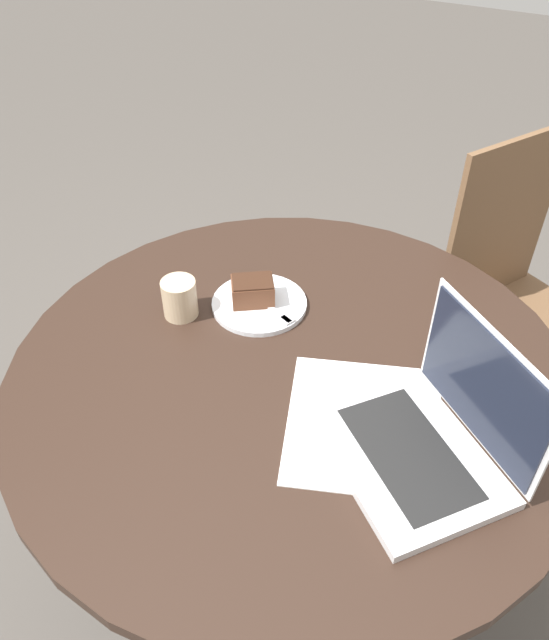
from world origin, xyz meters
name	(u,v)px	position (x,y,z in m)	size (l,w,h in m)	color
ground_plane	(287,561)	(0.00, 0.00, 0.00)	(12.00, 12.00, 0.00)	#4C4742
dining_table	(290,411)	(0.00, 0.00, 0.63)	(1.13, 1.13, 0.76)	black
chair	(516,308)	(0.77, -0.35, 0.49)	(0.57, 0.57, 0.97)	brown
paper_document	(365,423)	(-0.07, -0.18, 0.77)	(0.38, 0.37, 0.00)	white
plate	(259,304)	(0.14, 0.15, 0.77)	(0.21, 0.21, 0.01)	silver
cake_slice	(253,291)	(0.13, 0.16, 0.80)	(0.11, 0.11, 0.06)	brown
fork	(270,308)	(0.13, 0.12, 0.78)	(0.08, 0.17, 0.00)	silver
coffee_glass	(180,298)	(0.03, 0.29, 0.81)	(0.07, 0.07, 0.09)	#C6AD89
laptop	(427,437)	(-0.08, -0.30, 0.81)	(0.39, 0.40, 0.24)	silver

